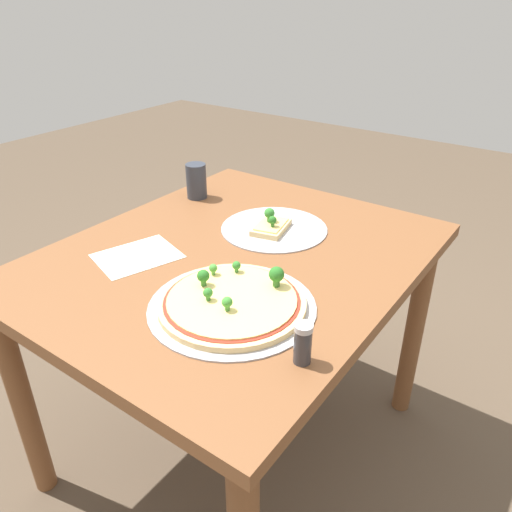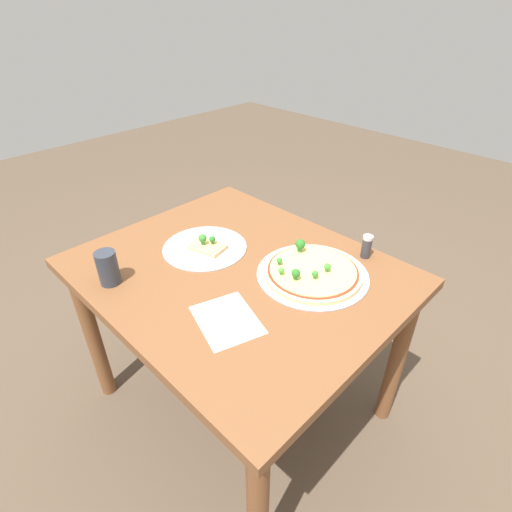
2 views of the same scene
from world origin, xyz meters
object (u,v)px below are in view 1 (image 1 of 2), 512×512
at_px(drinking_cup, 196,181).
at_px(pizza_tray_slice, 273,227).
at_px(pizza_tray_whole, 232,302).
at_px(condiment_shaker, 303,343).
at_px(dining_table, 235,284).

bearing_deg(drinking_cup, pizza_tray_slice, 79.94).
bearing_deg(drinking_cup, pizza_tray_whole, 48.23).
distance_m(pizza_tray_whole, condiment_shaker, 0.23).
relative_size(drinking_cup, condiment_shaker, 1.34).
bearing_deg(pizza_tray_whole, dining_table, -142.97).
height_order(pizza_tray_slice, condiment_shaker, condiment_shaker).
relative_size(pizza_tray_whole, condiment_shaker, 4.37).
bearing_deg(pizza_tray_whole, pizza_tray_slice, -158.87).
xyz_separation_m(pizza_tray_whole, condiment_shaker, (0.07, 0.22, 0.03)).
height_order(dining_table, pizza_tray_slice, pizza_tray_slice).
xyz_separation_m(dining_table, drinking_cup, (-0.24, -0.34, 0.16)).
bearing_deg(condiment_shaker, pizza_tray_slice, -140.66).
height_order(pizza_tray_slice, drinking_cup, drinking_cup).
relative_size(pizza_tray_whole, pizza_tray_slice, 1.21).
bearing_deg(pizza_tray_slice, condiment_shaker, 39.34).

